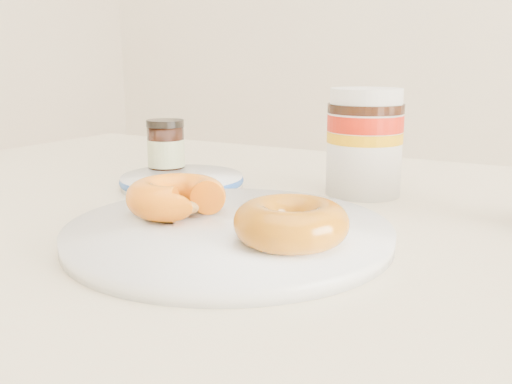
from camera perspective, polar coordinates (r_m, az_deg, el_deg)
The scene contains 7 objects.
dining_table at distance 0.59m, azimuth 5.92°, elevation -11.42°, with size 1.40×0.90×0.75m.
plate at distance 0.52m, azimuth -2.72°, elevation -3.99°, with size 0.30×0.30×0.01m.
donut_bitten at distance 0.56m, azimuth -7.98°, elevation -0.45°, with size 0.10×0.10×0.03m, color orange.
donut_whole at distance 0.47m, azimuth 3.53°, elevation -3.06°, with size 0.09×0.09×0.03m, color #9A5209.
nutella_jar at distance 0.70m, azimuth 10.80°, elevation 5.33°, with size 0.09×0.09×0.13m.
dark_jar at distance 0.79m, azimuth -8.99°, elevation 4.13°, with size 0.05×0.05×0.08m.
blue_rim_saucer at distance 0.74m, azimuth -7.40°, elevation 1.12°, with size 0.16×0.16×0.02m.
Camera 1 is at (0.21, -0.39, 0.91)m, focal length 40.00 mm.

